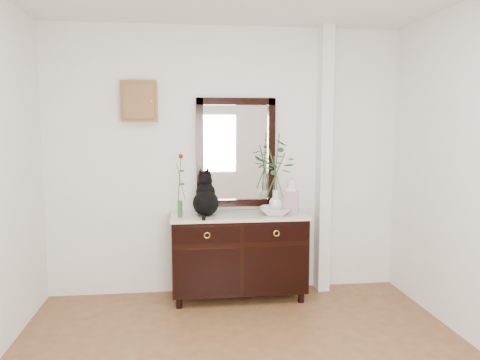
{
  "coord_description": "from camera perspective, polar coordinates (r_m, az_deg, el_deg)",
  "views": [
    {
      "loc": [
        -0.44,
        -2.75,
        1.71
      ],
      "look_at": [
        0.1,
        1.63,
        1.2
      ],
      "focal_mm": 35.0,
      "sensor_mm": 36.0,
      "label": 1
    }
  ],
  "objects": [
    {
      "name": "bud_vase_rose",
      "position": [
        4.44,
        -7.36,
        -0.64
      ],
      "size": [
        0.08,
        0.08,
        0.61
      ],
      "primitive_type": null,
      "rotation": [
        0.0,
        0.0,
        -0.06
      ],
      "color": "#296531",
      "rests_on": "sideboard"
    },
    {
      "name": "ginger_jar",
      "position": [
        4.63,
        6.26,
        -1.9
      ],
      "size": [
        0.17,
        0.17,
        0.36
      ],
      "primitive_type": null,
      "rotation": [
        0.0,
        0.0,
        -0.35
      ],
      "color": "white",
      "rests_on": "sideboard"
    },
    {
      "name": "wall_back",
      "position": [
        4.76,
        -1.71,
        2.26
      ],
      "size": [
        3.6,
        0.04,
        2.7
      ],
      "primitive_type": "cube",
      "color": "white",
      "rests_on": "ground"
    },
    {
      "name": "sideboard",
      "position": [
        4.68,
        -0.15,
        -8.73
      ],
      "size": [
        1.33,
        0.52,
        0.82
      ],
      "color": "black",
      "rests_on": "ground"
    },
    {
      "name": "cat",
      "position": [
        4.51,
        -4.21,
        -1.79
      ],
      "size": [
        0.3,
        0.36,
        0.41
      ],
      "primitive_type": null,
      "rotation": [
        0.0,
        0.0,
        -0.04
      ],
      "color": "black",
      "rests_on": "sideboard"
    },
    {
      "name": "lotus_bowl",
      "position": [
        4.57,
        4.35,
        -3.79
      ],
      "size": [
        0.36,
        0.36,
        0.08
      ],
      "primitive_type": "imported",
      "rotation": [
        0.0,
        0.0,
        -0.2
      ],
      "color": "silver",
      "rests_on": "sideboard"
    },
    {
      "name": "wall_mirror",
      "position": [
        4.75,
        -0.5,
        3.34
      ],
      "size": [
        0.8,
        0.06,
        1.1
      ],
      "color": "black",
      "rests_on": "wall_back"
    },
    {
      "name": "pilaster",
      "position": [
        4.88,
        10.17,
        2.26
      ],
      "size": [
        0.12,
        0.2,
        2.7
      ],
      "primitive_type": "cube",
      "color": "white",
      "rests_on": "ground"
    },
    {
      "name": "vase_branches",
      "position": [
        4.52,
        4.39,
        0.88
      ],
      "size": [
        0.47,
        0.47,
        0.78
      ],
      "primitive_type": null,
      "rotation": [
        0.0,
        0.0,
        -0.32
      ],
      "color": "silver",
      "rests_on": "lotus_bowl"
    },
    {
      "name": "key_cabinet",
      "position": [
        4.71,
        -12.18,
        9.37
      ],
      "size": [
        0.35,
        0.1,
        0.4
      ],
      "primitive_type": "cube",
      "color": "brown",
      "rests_on": "wall_back"
    }
  ]
}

